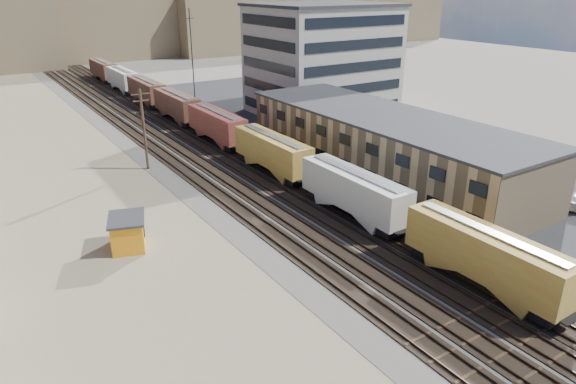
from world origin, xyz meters
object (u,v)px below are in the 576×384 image
maintenance_shed (128,232)px  parked_car_blue (366,133)px  utility_pole_north (144,128)px  freight_train (195,114)px

maintenance_shed → parked_car_blue: (40.08, 14.48, -0.70)m
utility_pole_north → parked_car_blue: utility_pole_north is taller
freight_train → utility_pole_north: (-12.30, -13.11, 2.50)m
utility_pole_north → parked_car_blue: bearing=-8.2°
freight_train → utility_pole_north: utility_pole_north is taller
freight_train → parked_car_blue: 26.42m
freight_train → parked_car_blue: freight_train is taller
utility_pole_north → parked_car_blue: (31.81, -4.59, -4.52)m
freight_train → maintenance_shed: freight_train is taller
utility_pole_north → parked_car_blue: size_ratio=1.79×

